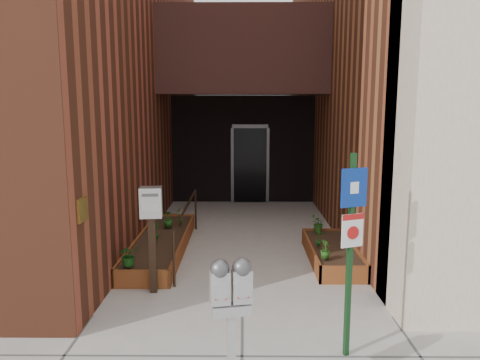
{
  "coord_description": "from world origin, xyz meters",
  "views": [
    {
      "loc": [
        0.02,
        -5.84,
        2.82
      ],
      "look_at": [
        -0.04,
        1.8,
        1.54
      ],
      "focal_mm": 35.0,
      "sensor_mm": 36.0,
      "label": 1
    }
  ],
  "objects": [
    {
      "name": "ground",
      "position": [
        0.0,
        0.0,
        0.0
      ],
      "size": [
        80.0,
        80.0,
        0.0
      ],
      "primitive_type": "plane",
      "color": "#9E9991",
      "rests_on": "ground"
    },
    {
      "name": "architecture",
      "position": [
        -0.18,
        6.89,
        4.98
      ],
      "size": [
        20.0,
        14.6,
        10.0
      ],
      "color": "brown",
      "rests_on": "ground"
    },
    {
      "name": "planter_left",
      "position": [
        -1.55,
        2.7,
        0.13
      ],
      "size": [
        0.9,
        3.6,
        0.3
      ],
      "color": "brown",
      "rests_on": "ground"
    },
    {
      "name": "planter_right",
      "position": [
        1.6,
        2.2,
        0.13
      ],
      "size": [
        0.8,
        2.2,
        0.3
      ],
      "color": "brown",
      "rests_on": "ground"
    },
    {
      "name": "handrail",
      "position": [
        -1.05,
        2.65,
        0.75
      ],
      "size": [
        0.04,
        3.34,
        0.9
      ],
      "color": "black",
      "rests_on": "ground"
    },
    {
      "name": "parking_meter",
      "position": [
        -0.09,
        -2.2,
        1.21
      ],
      "size": [
        0.36,
        0.2,
        1.56
      ],
      "color": "#B5B4B7",
      "rests_on": "ground"
    },
    {
      "name": "sign_post",
      "position": [
        1.18,
        -0.96,
        1.41
      ],
      "size": [
        0.3,
        0.13,
        2.29
      ],
      "color": "#153A19",
      "rests_on": "ground"
    },
    {
      "name": "payment_dropbox",
      "position": [
        -1.33,
        0.8,
        1.15
      ],
      "size": [
        0.34,
        0.27,
        1.6
      ],
      "color": "black",
      "rests_on": "ground"
    },
    {
      "name": "shrub_left_a",
      "position": [
        -1.76,
        1.1,
        0.48
      ],
      "size": [
        0.44,
        0.44,
        0.35
      ],
      "primitive_type": "imported",
      "rotation": [
        0.0,
        0.0,
        0.6
      ],
      "color": "#185017",
      "rests_on": "planter_left"
    },
    {
      "name": "shrub_left_b",
      "position": [
        -1.61,
        2.37,
        0.47
      ],
      "size": [
        0.21,
        0.21,
        0.35
      ],
      "primitive_type": "imported",
      "rotation": [
        0.0,
        0.0,
        1.67
      ],
      "color": "#1B5217",
      "rests_on": "planter_left"
    },
    {
      "name": "shrub_left_c",
      "position": [
        -1.52,
        3.41,
        0.47
      ],
      "size": [
        0.21,
        0.21,
        0.33
      ],
      "primitive_type": "imported",
      "rotation": [
        0.0,
        0.0,
        3.28
      ],
      "color": "#1C5719",
      "rests_on": "planter_left"
    },
    {
      "name": "shrub_left_d",
      "position": [
        -1.32,
        3.63,
        0.49
      ],
      "size": [
        0.22,
        0.22,
        0.37
      ],
      "primitive_type": "imported",
      "rotation": [
        0.0,
        0.0,
        4.81
      ],
      "color": "#2B5F1B",
      "rests_on": "planter_left"
    },
    {
      "name": "shrub_right_a",
      "position": [
        1.35,
        1.48,
        0.45
      ],
      "size": [
        0.22,
        0.22,
        0.3
      ],
      "primitive_type": "imported",
      "rotation": [
        0.0,
        0.0,
        1.15
      ],
      "color": "#235117",
      "rests_on": "planter_right"
    },
    {
      "name": "shrub_right_b",
      "position": [
        1.35,
        2.13,
        0.45
      ],
      "size": [
        0.23,
        0.23,
        0.31
      ],
      "primitive_type": "imported",
      "rotation": [
        0.0,
        0.0,
        2.52
      ],
      "color": "#1A5C1A",
      "rests_on": "planter_right"
    },
    {
      "name": "shrub_right_c",
      "position": [
        1.49,
        3.1,
        0.46
      ],
      "size": [
        0.39,
        0.39,
        0.31
      ],
      "primitive_type": "imported",
      "rotation": [
        0.0,
        0.0,
        4.1
      ],
      "color": "#285F1B",
      "rests_on": "planter_right"
    }
  ]
}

